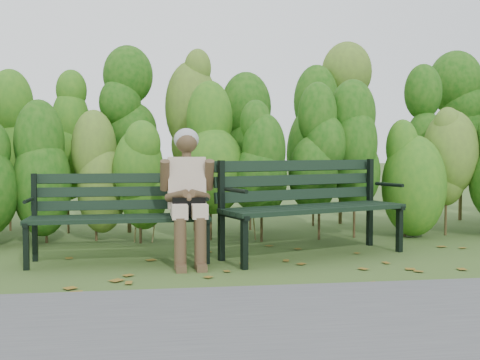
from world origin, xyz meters
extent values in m
plane|color=#385021|center=(0.00, 0.00, 0.00)|extent=(80.00, 80.00, 0.00)
cube|color=#474749|center=(0.00, -2.20, 0.01)|extent=(60.00, 2.50, 0.01)
cylinder|color=#47381E|center=(-2.14, 1.30, 0.40)|extent=(0.03, 0.03, 0.80)
ellipsoid|color=#2A6619|center=(-2.14, 1.30, 1.04)|extent=(0.64, 0.64, 1.44)
cylinder|color=#47381E|center=(-1.53, 1.30, 0.40)|extent=(0.03, 0.03, 0.80)
ellipsoid|color=#2A6619|center=(-1.53, 1.30, 1.04)|extent=(0.64, 0.64, 1.44)
cylinder|color=#47381E|center=(-0.92, 1.30, 0.40)|extent=(0.03, 0.03, 0.80)
ellipsoid|color=#2A6619|center=(-0.92, 1.30, 1.04)|extent=(0.64, 0.64, 1.44)
cylinder|color=#47381E|center=(-0.31, 1.30, 0.40)|extent=(0.03, 0.03, 0.80)
ellipsoid|color=#2A6619|center=(-0.31, 1.30, 1.04)|extent=(0.64, 0.64, 1.44)
cylinder|color=#47381E|center=(0.31, 1.30, 0.40)|extent=(0.03, 0.03, 0.80)
ellipsoid|color=#2A6619|center=(0.31, 1.30, 1.04)|extent=(0.64, 0.64, 1.44)
cylinder|color=#47381E|center=(0.92, 1.30, 0.40)|extent=(0.03, 0.03, 0.80)
ellipsoid|color=#2A6619|center=(0.92, 1.30, 1.04)|extent=(0.64, 0.64, 1.44)
cylinder|color=#47381E|center=(1.53, 1.30, 0.40)|extent=(0.03, 0.03, 0.80)
ellipsoid|color=#2A6619|center=(1.53, 1.30, 1.04)|extent=(0.64, 0.64, 1.44)
cylinder|color=#47381E|center=(2.14, 1.30, 0.40)|extent=(0.03, 0.03, 0.80)
ellipsoid|color=#2A6619|center=(2.14, 1.30, 1.04)|extent=(0.64, 0.64, 1.44)
cylinder|color=#47381E|center=(2.75, 1.30, 0.40)|extent=(0.03, 0.03, 0.80)
ellipsoid|color=#2A6619|center=(2.75, 1.30, 1.04)|extent=(0.64, 0.64, 1.44)
cylinder|color=#47381E|center=(-2.69, 2.30, 0.55)|extent=(0.04, 0.04, 1.10)
ellipsoid|color=#134C0E|center=(-2.69, 2.30, 1.43)|extent=(0.70, 0.70, 1.98)
cylinder|color=#47381E|center=(-1.92, 2.30, 0.55)|extent=(0.04, 0.04, 1.10)
ellipsoid|color=#134C0E|center=(-1.92, 2.30, 1.43)|extent=(0.70, 0.70, 1.98)
cylinder|color=#47381E|center=(-1.15, 2.30, 0.55)|extent=(0.04, 0.04, 1.10)
ellipsoid|color=#134C0E|center=(-1.15, 2.30, 1.43)|extent=(0.70, 0.70, 1.98)
cylinder|color=#47381E|center=(-0.38, 2.30, 0.55)|extent=(0.04, 0.04, 1.10)
ellipsoid|color=#134C0E|center=(-0.38, 2.30, 1.43)|extent=(0.70, 0.70, 1.98)
cylinder|color=#47381E|center=(0.38, 2.30, 0.55)|extent=(0.04, 0.04, 1.10)
ellipsoid|color=#134C0E|center=(0.38, 2.30, 1.43)|extent=(0.70, 0.70, 1.98)
cylinder|color=#47381E|center=(1.15, 2.30, 0.55)|extent=(0.04, 0.04, 1.10)
ellipsoid|color=#134C0E|center=(1.15, 2.30, 1.43)|extent=(0.70, 0.70, 1.98)
cylinder|color=#47381E|center=(1.92, 2.30, 0.55)|extent=(0.04, 0.04, 1.10)
ellipsoid|color=#134C0E|center=(1.92, 2.30, 1.43)|extent=(0.70, 0.70, 1.98)
cylinder|color=#47381E|center=(2.69, 2.30, 0.55)|extent=(0.04, 0.04, 1.10)
ellipsoid|color=#134C0E|center=(2.69, 2.30, 1.43)|extent=(0.70, 0.70, 1.98)
cylinder|color=#47381E|center=(3.46, 2.30, 0.55)|extent=(0.04, 0.04, 1.10)
ellipsoid|color=#134C0E|center=(3.46, 2.30, 1.43)|extent=(0.70, 0.70, 1.98)
cube|color=brown|center=(-0.60, -0.80, 0.00)|extent=(0.11, 0.10, 0.01)
cube|color=brown|center=(-2.02, 0.37, 0.00)|extent=(0.09, 0.10, 0.01)
cube|color=brown|center=(0.41, -1.11, 0.00)|extent=(0.11, 0.11, 0.01)
cube|color=brown|center=(1.71, 0.21, 0.00)|extent=(0.11, 0.10, 0.01)
cube|color=brown|center=(2.28, 0.99, 0.00)|extent=(0.10, 0.09, 0.01)
cube|color=brown|center=(1.59, 0.21, 0.00)|extent=(0.11, 0.11, 0.01)
cube|color=brown|center=(0.58, 0.58, 0.00)|extent=(0.11, 0.11, 0.01)
cube|color=brown|center=(-0.08, -0.33, 0.00)|extent=(0.07, 0.09, 0.01)
cube|color=brown|center=(-1.92, -0.40, 0.00)|extent=(0.08, 0.10, 0.01)
cube|color=brown|center=(-1.45, 0.66, 0.00)|extent=(0.08, 0.10, 0.01)
cube|color=brown|center=(1.56, 0.72, 0.00)|extent=(0.11, 0.09, 0.01)
cube|color=brown|center=(-1.90, 0.89, 0.00)|extent=(0.09, 0.10, 0.01)
cube|color=brown|center=(0.43, 0.08, 0.00)|extent=(0.10, 0.08, 0.01)
cube|color=brown|center=(-1.61, -0.02, 0.00)|extent=(0.08, 0.10, 0.01)
cube|color=brown|center=(1.87, 0.53, 0.00)|extent=(0.11, 0.11, 0.01)
cube|color=brown|center=(-1.76, -0.39, 0.00)|extent=(0.08, 0.10, 0.01)
cube|color=brown|center=(-1.67, -0.77, 0.00)|extent=(0.09, 0.10, 0.01)
cube|color=brown|center=(2.41, 0.28, 0.00)|extent=(0.10, 0.11, 0.01)
cube|color=brown|center=(1.14, 0.46, 0.00)|extent=(0.11, 0.11, 0.01)
cube|color=brown|center=(-1.18, -0.05, 0.00)|extent=(0.11, 0.11, 0.01)
cube|color=brown|center=(1.67, 0.27, 0.00)|extent=(0.11, 0.11, 0.01)
cube|color=brown|center=(0.03, -0.01, 0.00)|extent=(0.11, 0.11, 0.01)
cube|color=brown|center=(-0.25, 0.67, 0.00)|extent=(0.09, 0.10, 0.01)
cube|color=brown|center=(0.44, 0.56, 0.00)|extent=(0.10, 0.08, 0.01)
cube|color=brown|center=(0.25, 0.34, 0.00)|extent=(0.11, 0.11, 0.01)
cube|color=brown|center=(-0.24, -0.37, 0.00)|extent=(0.11, 0.10, 0.01)
cube|color=brown|center=(1.43, 0.96, 0.00)|extent=(0.08, 0.10, 0.01)
cube|color=brown|center=(0.52, -0.34, 0.00)|extent=(0.08, 0.10, 0.01)
cube|color=black|center=(-1.14, 0.00, 0.41)|extent=(1.65, 0.14, 0.04)
cube|color=black|center=(-1.14, 0.11, 0.41)|extent=(1.65, 0.14, 0.04)
cube|color=black|center=(-1.15, 0.22, 0.41)|extent=(1.65, 0.14, 0.04)
cube|color=black|center=(-1.15, 0.34, 0.41)|extent=(1.65, 0.14, 0.04)
cube|color=black|center=(-1.15, 0.42, 0.51)|extent=(1.65, 0.09, 0.10)
cube|color=black|center=(-1.15, 0.44, 0.64)|extent=(1.65, 0.09, 0.10)
cube|color=black|center=(-1.15, 0.45, 0.77)|extent=(1.65, 0.09, 0.10)
cube|color=black|center=(-1.93, -0.04, 0.21)|extent=(0.05, 0.05, 0.41)
cube|color=black|center=(-1.94, 0.36, 0.41)|extent=(0.05, 0.05, 0.83)
cube|color=black|center=(-1.93, 0.15, 0.39)|extent=(0.06, 0.46, 0.04)
cylinder|color=black|center=(-1.93, 0.10, 0.60)|extent=(0.04, 0.34, 0.03)
cube|color=black|center=(-0.35, 0.00, 0.21)|extent=(0.05, 0.05, 0.41)
cube|color=black|center=(-0.36, 0.40, 0.41)|extent=(0.05, 0.05, 0.83)
cube|color=black|center=(-0.36, 0.19, 0.39)|extent=(0.06, 0.46, 0.04)
cylinder|color=black|center=(-0.36, 0.14, 0.60)|extent=(0.04, 0.34, 0.03)
cube|color=black|center=(0.79, 0.05, 0.47)|extent=(1.82, 0.76, 0.04)
cube|color=black|center=(0.75, 0.17, 0.47)|extent=(1.82, 0.76, 0.04)
cube|color=black|center=(0.70, 0.29, 0.47)|extent=(1.82, 0.76, 0.04)
cube|color=black|center=(0.66, 0.42, 0.47)|extent=(1.82, 0.76, 0.04)
cube|color=black|center=(0.62, 0.51, 0.59)|extent=(1.80, 0.71, 0.11)
cube|color=black|center=(0.62, 0.52, 0.74)|extent=(1.80, 0.71, 0.11)
cube|color=black|center=(0.61, 0.54, 0.88)|extent=(1.80, 0.71, 0.11)
cube|color=black|center=(-0.05, -0.28, 0.24)|extent=(0.07, 0.07, 0.47)
cube|color=black|center=(-0.21, 0.15, 0.47)|extent=(0.07, 0.07, 0.95)
cube|color=black|center=(-0.12, -0.08, 0.45)|extent=(0.23, 0.51, 0.04)
cylinder|color=black|center=(-0.10, -0.13, 0.68)|extent=(0.17, 0.38, 0.04)
cube|color=black|center=(1.65, 0.34, 0.24)|extent=(0.07, 0.07, 0.47)
cube|color=black|center=(1.49, 0.77, 0.47)|extent=(0.07, 0.07, 0.95)
cube|color=black|center=(1.58, 0.54, 0.45)|extent=(0.23, 0.51, 0.04)
cylinder|color=black|center=(1.59, 0.49, 0.68)|extent=(0.17, 0.38, 0.04)
cube|color=beige|center=(-0.61, -0.02, 0.50)|extent=(0.15, 0.41, 0.13)
cube|color=beige|center=(-0.43, -0.02, 0.50)|extent=(0.15, 0.41, 0.13)
cylinder|color=#4F3B25|center=(-0.60, -0.19, 0.23)|extent=(0.11, 0.11, 0.45)
cylinder|color=#4F3B25|center=(-0.43, -0.19, 0.23)|extent=(0.11, 0.11, 0.45)
cube|color=#4F3B25|center=(-0.60, -0.27, 0.03)|extent=(0.09, 0.20, 0.06)
cube|color=#4F3B25|center=(-0.43, -0.26, 0.03)|extent=(0.09, 0.20, 0.06)
cube|color=beige|center=(-0.53, 0.24, 0.73)|extent=(0.36, 0.25, 0.51)
cylinder|color=#4F3B25|center=(-0.53, 0.22, 0.99)|extent=(0.09, 0.09, 0.10)
sphere|color=#4F3B25|center=(-0.53, 0.21, 1.12)|extent=(0.21, 0.21, 0.21)
ellipsoid|color=gray|center=(-0.53, 0.24, 1.14)|extent=(0.24, 0.23, 0.21)
cylinder|color=#4F3B25|center=(-0.73, 0.16, 0.81)|extent=(0.09, 0.21, 0.30)
cylinder|color=#4F3B25|center=(-0.32, 0.17, 0.81)|extent=(0.09, 0.21, 0.30)
cylinder|color=#4F3B25|center=(-0.62, 0.03, 0.63)|extent=(0.23, 0.25, 0.13)
cylinder|color=#4F3B25|center=(-0.42, 0.04, 0.63)|extent=(0.22, 0.26, 0.13)
sphere|color=#4F3B25|center=(-0.52, -0.02, 0.61)|extent=(0.11, 0.11, 0.11)
cube|color=black|center=(-0.52, -0.01, 0.54)|extent=(0.30, 0.12, 0.16)
camera|label=1|loc=(-0.77, -5.07, 1.04)|focal=42.00mm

